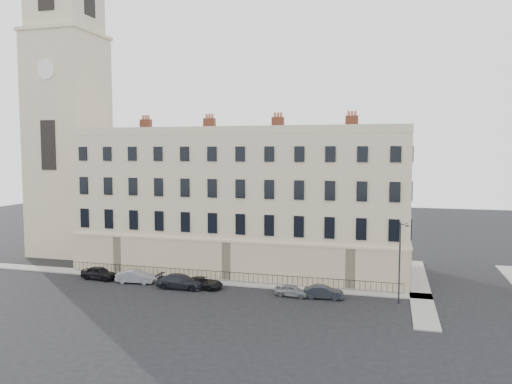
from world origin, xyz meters
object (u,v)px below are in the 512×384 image
car_e (292,291)px  streetlamp (400,259)px  car_b (136,277)px  car_c (181,281)px  car_d (204,283)px  car_a (99,273)px  car_f (323,292)px

car_e → streetlamp: 10.05m
car_b → car_c: car_c is taller
car_c → car_d: (2.11, 0.61, -0.14)m
car_c → streetlamp: 20.64m
car_e → car_d: bearing=93.3°
car_b → streetlamp: streetlamp is taller
car_e → car_b: bearing=94.4°
car_a → car_f: size_ratio=1.11×
car_c → car_d: bearing=-74.7°
car_a → car_b: (4.35, -0.27, -0.02)m
car_d → streetlamp: bearing=-81.4°
car_a → streetlamp: size_ratio=0.55×
car_f → car_e: bearing=89.5°
car_b → car_e: 16.14m
car_e → streetlamp: size_ratio=0.44×
car_d → car_f: car_f is taller
car_a → car_d: 11.66m
car_a → car_f: car_a is taller
car_b → car_c: bearing=-103.4°
car_a → car_e: (20.48, -0.76, -0.13)m
car_a → car_d: (11.66, -0.32, -0.13)m
car_b → streetlamp: size_ratio=0.55×
car_f → car_d: bearing=85.4°
car_d → car_e: 8.83m
car_a → streetlamp: 30.11m
car_b → car_e: size_ratio=1.23×
car_f → car_b: bearing=85.8°
car_b → streetlamp: 25.79m
car_d → car_a: bearing=97.5°
car_a → car_d: car_a is taller
car_b → car_f: 19.00m
streetlamp → car_e: bearing=-153.6°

